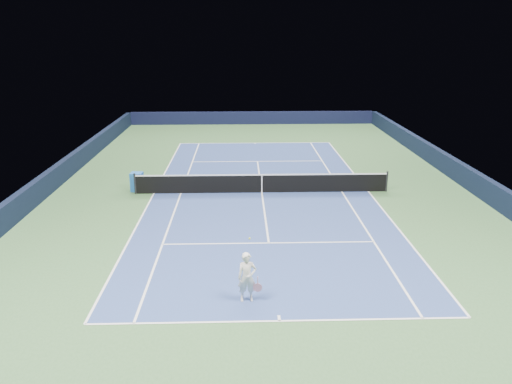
{
  "coord_description": "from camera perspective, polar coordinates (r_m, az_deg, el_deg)",
  "views": [
    {
      "loc": [
        -1.05,
        -24.19,
        7.83
      ],
      "look_at": [
        -0.39,
        -3.0,
        1.0
      ],
      "focal_mm": 35.0,
      "sensor_mm": 36.0,
      "label": 1
    }
  ],
  "objects": [
    {
      "name": "ground",
      "position": [
        25.45,
        0.67,
        -0.06
      ],
      "size": [
        40.0,
        40.0,
        0.0
      ],
      "primitive_type": "plane",
      "color": "#365E33",
      "rests_on": "ground"
    },
    {
      "name": "wall_far",
      "position": [
        44.63,
        -0.42,
        8.47
      ],
      "size": [
        22.0,
        0.35,
        1.1
      ],
      "primitive_type": "cube",
      "color": "black",
      "rests_on": "ground"
    },
    {
      "name": "wall_right",
      "position": [
        27.92,
        23.47,
        1.23
      ],
      "size": [
        0.35,
        40.0,
        1.1
      ],
      "primitive_type": "cube",
      "color": "#101932",
      "rests_on": "ground"
    },
    {
      "name": "wall_left",
      "position": [
        27.09,
        -22.86,
        0.83
      ],
      "size": [
        0.35,
        40.0,
        1.1
      ],
      "primitive_type": "cube",
      "color": "black",
      "rests_on": "ground"
    },
    {
      "name": "court_surface",
      "position": [
        25.45,
        0.67,
        -0.06
      ],
      "size": [
        10.97,
        23.77,
        0.01
      ],
      "primitive_type": "cube",
      "color": "navy",
      "rests_on": "ground"
    },
    {
      "name": "baseline_far",
      "position": [
        36.93,
        -0.12,
        5.63
      ],
      "size": [
        10.97,
        0.08,
        0.0
      ],
      "primitive_type": "cube",
      "color": "white",
      "rests_on": "ground"
    },
    {
      "name": "baseline_near",
      "position": [
        14.62,
        2.7,
        -14.51
      ],
      "size": [
        10.97,
        0.08,
        0.0
      ],
      "primitive_type": "cube",
      "color": "white",
      "rests_on": "ground"
    },
    {
      "name": "sideline_doubles_right",
      "position": [
        26.26,
        12.71,
        0.07
      ],
      "size": [
        0.08,
        23.77,
        0.0
      ],
      "primitive_type": "cube",
      "color": "white",
      "rests_on": "ground"
    },
    {
      "name": "sideline_doubles_left",
      "position": [
        25.81,
        -11.59,
        -0.16
      ],
      "size": [
        0.08,
        23.77,
        0.0
      ],
      "primitive_type": "cube",
      "color": "white",
      "rests_on": "ground"
    },
    {
      "name": "sideline_singles_right",
      "position": [
        25.95,
        9.78,
        0.04
      ],
      "size": [
        0.08,
        23.77,
        0.0
      ],
      "primitive_type": "cube",
      "color": "white",
      "rests_on": "ground"
    },
    {
      "name": "sideline_singles_left",
      "position": [
        25.61,
        -8.57,
        -0.13
      ],
      "size": [
        0.08,
        23.77,
        0.0
      ],
      "primitive_type": "cube",
      "color": "white",
      "rests_on": "ground"
    },
    {
      "name": "service_line_far",
      "position": [
        31.6,
        0.17,
        3.52
      ],
      "size": [
        8.23,
        0.08,
        0.0
      ],
      "primitive_type": "cube",
      "color": "white",
      "rests_on": "ground"
    },
    {
      "name": "service_line_near",
      "position": [
        19.47,
        1.47,
        -5.84
      ],
      "size": [
        8.23,
        0.08,
        0.0
      ],
      "primitive_type": "cube",
      "color": "white",
      "rests_on": "ground"
    },
    {
      "name": "center_service_line",
      "position": [
        25.45,
        0.67,
        -0.04
      ],
      "size": [
        0.08,
        12.8,
        0.0
      ],
      "primitive_type": "cube",
      "color": "white",
      "rests_on": "ground"
    },
    {
      "name": "center_mark_far",
      "position": [
        36.79,
        -0.11,
        5.58
      ],
      "size": [
        0.08,
        0.3,
        0.0
      ],
      "primitive_type": "cube",
      "color": "white",
      "rests_on": "ground"
    },
    {
      "name": "center_mark_near",
      "position": [
        14.75,
        2.66,
        -14.2
      ],
      "size": [
        0.08,
        0.3,
        0.0
      ],
      "primitive_type": "cube",
      "color": "white",
      "rests_on": "ground"
    },
    {
      "name": "tennis_net",
      "position": [
        25.3,
        0.67,
        1.02
      ],
      "size": [
        12.9,
        0.1,
        1.07
      ],
      "color": "black",
      "rests_on": "ground"
    },
    {
      "name": "sponsor_cube",
      "position": [
        26.3,
        -13.44,
        1.14
      ],
      "size": [
        0.65,
        0.59,
        0.97
      ],
      "color": "blue",
      "rests_on": "ground"
    },
    {
      "name": "tennis_player",
      "position": [
        15.22,
        -1.02,
        -9.71
      ],
      "size": [
        0.76,
        1.25,
        1.65
      ],
      "color": "silver",
      "rests_on": "ground"
    }
  ]
}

